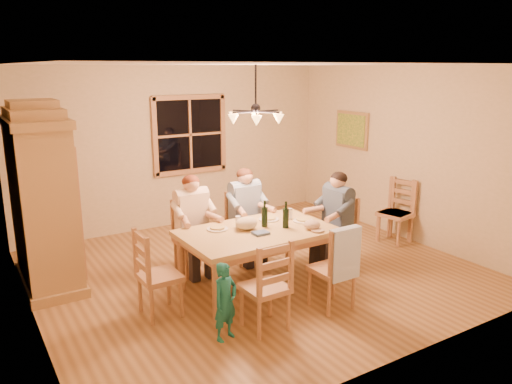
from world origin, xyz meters
TOP-DOWN VIEW (x-y plane):
  - floor at (0.00, 0.00)m, footprint 5.50×5.50m
  - ceiling at (0.00, 0.00)m, footprint 5.50×5.00m
  - wall_back at (0.00, 2.50)m, footprint 5.50×0.02m
  - wall_left at (-2.75, 0.00)m, footprint 0.02×5.00m
  - wall_right at (2.75, 0.00)m, footprint 0.02×5.00m
  - window at (0.20, 2.47)m, footprint 1.30×0.06m
  - painting at (2.71, 1.20)m, footprint 0.06×0.78m
  - chandelier at (-0.00, 0.00)m, footprint 0.77×0.68m
  - armoire at (-2.42, 1.02)m, footprint 0.66×1.40m
  - dining_table at (-0.28, -0.48)m, footprint 1.83×1.14m
  - chair_far_left at (-0.74, 0.37)m, footprint 0.45×0.43m
  - chair_far_right at (0.07, 0.38)m, footprint 0.45×0.43m
  - chair_near_left at (-0.72, -1.35)m, footprint 0.45×0.43m
  - chair_near_right at (0.19, -1.33)m, footprint 0.45×0.43m
  - chair_end_left at (-1.54, -0.50)m, footprint 0.43×0.45m
  - chair_end_right at (0.99, -0.46)m, footprint 0.43×0.45m
  - adult_woman at (-0.74, 0.37)m, footprint 0.40×0.42m
  - adult_plaid_man at (0.07, 0.38)m, footprint 0.40×0.42m
  - adult_slate_man at (0.99, -0.46)m, footprint 0.42×0.40m
  - towel at (0.19, -1.52)m, footprint 0.38×0.11m
  - wine_bottle_a at (-0.12, -0.41)m, footprint 0.08×0.08m
  - wine_bottle_b at (0.07, -0.59)m, footprint 0.08×0.08m
  - plate_woman at (-0.68, -0.22)m, footprint 0.26×0.26m
  - plate_plaid at (0.06, -0.22)m, footprint 0.26×0.26m
  - plate_slate at (0.40, -0.50)m, footprint 0.26×0.26m
  - wine_glass_a at (-0.42, -0.26)m, footprint 0.06×0.06m
  - wine_glass_b at (0.32, -0.32)m, footprint 0.06×0.06m
  - cap at (0.31, -0.80)m, footprint 0.20×0.20m
  - napkin at (-0.32, -0.64)m, footprint 0.18×0.14m
  - cloth_bundle at (-0.37, -0.39)m, footprint 0.28×0.22m
  - child at (-1.17, -1.32)m, footprint 0.34×0.27m
  - chair_spare_front at (2.45, -0.17)m, footprint 0.49×0.50m
  - chair_spare_back at (2.45, -0.14)m, footprint 0.51×0.53m

SIDE VIEW (x-z plane):
  - floor at x=0.00m, z-range 0.00..0.00m
  - chair_far_left at x=-0.74m, z-range -0.19..0.80m
  - chair_far_right at x=0.07m, z-range -0.19..0.80m
  - chair_near_left at x=-0.72m, z-range -0.19..0.80m
  - chair_near_right at x=0.19m, z-range -0.19..0.80m
  - chair_end_left at x=-1.54m, z-range -0.19..0.80m
  - chair_end_right at x=0.99m, z-range -0.19..0.80m
  - chair_spare_front at x=2.45m, z-range -0.19..0.80m
  - chair_spare_back at x=2.45m, z-range -0.19..0.80m
  - child at x=-1.17m, z-range 0.00..0.81m
  - dining_table at x=-0.28m, z-range 0.28..1.04m
  - towel at x=0.19m, z-range 0.41..0.99m
  - plate_woman at x=-0.68m, z-range 0.76..0.78m
  - plate_plaid at x=0.06m, z-range 0.76..0.78m
  - plate_slate at x=0.40m, z-range 0.76..0.78m
  - napkin at x=-0.32m, z-range 0.76..0.79m
  - cap at x=0.31m, z-range 0.76..0.87m
  - wine_glass_a at x=-0.42m, z-range 0.76..0.90m
  - wine_glass_b at x=0.32m, z-range 0.76..0.90m
  - cloth_bundle at x=-0.37m, z-range 0.76..0.91m
  - adult_woman at x=-0.74m, z-range 0.40..1.28m
  - adult_plaid_man at x=0.07m, z-range 0.40..1.28m
  - adult_slate_man at x=0.99m, z-range 0.40..1.28m
  - wine_bottle_a at x=-0.12m, z-range 0.76..1.09m
  - wine_bottle_b at x=0.07m, z-range 0.76..1.09m
  - armoire at x=-2.42m, z-range -0.09..2.21m
  - wall_back at x=0.00m, z-range 0.00..2.70m
  - wall_left at x=-2.75m, z-range 0.00..2.70m
  - wall_right at x=2.75m, z-range 0.00..2.70m
  - window at x=0.20m, z-range 0.90..2.20m
  - painting at x=2.71m, z-range 1.28..1.92m
  - chandelier at x=0.00m, z-range 1.72..2.43m
  - ceiling at x=0.00m, z-range 2.69..2.71m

